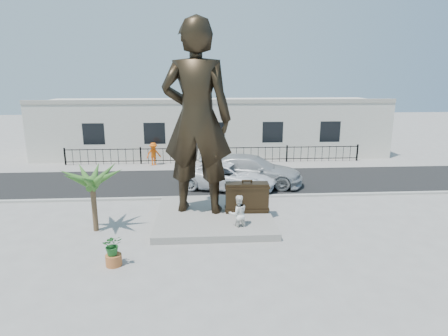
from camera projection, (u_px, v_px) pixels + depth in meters
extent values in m
plane|color=#9E9991|center=(227.00, 232.00, 15.87)|extent=(100.00, 100.00, 0.00)
cube|color=black|center=(218.00, 180.00, 23.62)|extent=(40.00, 7.00, 0.01)
cube|color=#A5A399|center=(221.00, 197.00, 20.22)|extent=(40.00, 0.25, 0.12)
cube|color=#9E9991|center=(215.00, 165.00, 27.49)|extent=(40.00, 2.50, 0.02)
cube|color=gray|center=(214.00, 216.00, 17.26)|extent=(5.20, 5.20, 0.30)
cube|color=black|center=(215.00, 155.00, 28.12)|extent=(22.00, 0.10, 1.20)
cube|color=silver|center=(213.00, 127.00, 31.80)|extent=(28.00, 7.00, 4.40)
imported|color=black|center=(197.00, 119.00, 16.56)|extent=(3.42, 2.55, 8.55)
cube|color=black|center=(247.00, 197.00, 17.25)|extent=(1.98, 0.68, 1.38)
imported|color=white|center=(238.00, 214.00, 15.65)|extent=(0.90, 0.76, 1.65)
imported|color=white|center=(229.00, 176.00, 21.68)|extent=(6.02, 4.36, 1.52)
imported|color=#A1A4A6|center=(252.00, 170.00, 22.54)|extent=(6.51, 4.00, 1.76)
imported|color=#E7580C|center=(154.00, 154.00, 27.33)|extent=(1.25, 1.03, 1.68)
cylinder|color=#AB5D2D|center=(114.00, 260.00, 13.05)|extent=(0.56, 0.56, 0.40)
imported|color=#1D5A21|center=(113.00, 245.00, 12.91)|extent=(0.79, 0.73, 0.74)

